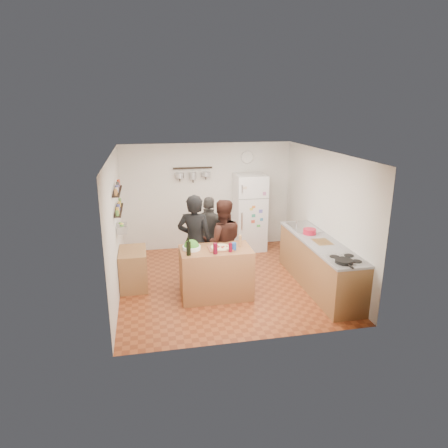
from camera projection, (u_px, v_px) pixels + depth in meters
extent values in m
plane|color=brown|center=(225.00, 281.00, 7.84)|extent=(4.20, 4.20, 0.00)
plane|color=white|center=(225.00, 153.00, 7.13)|extent=(4.20, 4.20, 0.00)
plane|color=silver|center=(208.00, 196.00, 9.46)|extent=(4.00, 0.00, 4.00)
plane|color=silver|center=(115.00, 226.00, 7.11)|extent=(0.00, 4.20, 4.20)
plane|color=silver|center=(324.00, 215.00, 7.86)|extent=(0.00, 4.20, 4.20)
cube|color=brown|center=(216.00, 273.00, 7.12)|extent=(1.25, 0.72, 0.91)
cube|color=brown|center=(220.00, 248.00, 6.99)|extent=(0.42, 0.34, 0.02)
cylinder|color=beige|center=(220.00, 247.00, 6.98)|extent=(0.34, 0.34, 0.02)
cylinder|color=white|center=(192.00, 248.00, 6.95)|extent=(0.32, 0.32, 0.06)
cylinder|color=black|center=(189.00, 249.00, 6.66)|extent=(0.08, 0.08, 0.23)
cylinder|color=#510618|center=(215.00, 249.00, 6.73)|extent=(0.08, 0.08, 0.19)
cylinder|color=#61081B|center=(230.00, 248.00, 6.83)|extent=(0.06, 0.06, 0.16)
cylinder|color=#A47444|center=(240.00, 242.00, 7.10)|extent=(0.05, 0.05, 0.17)
cylinder|color=#1B4696|center=(234.00, 246.00, 6.92)|extent=(0.08, 0.08, 0.13)
imported|color=black|center=(195.00, 242.00, 7.40)|extent=(0.76, 0.63, 1.79)
imported|color=black|center=(222.00, 242.00, 7.57)|extent=(0.83, 0.66, 1.66)
imported|color=#2F2C29|center=(210.00, 236.00, 8.06)|extent=(1.01, 0.70, 1.60)
cube|color=#9E7042|center=(319.00, 264.00, 7.52)|extent=(0.63, 2.63, 0.90)
cube|color=white|center=(345.00, 260.00, 6.49)|extent=(0.60, 0.62, 0.02)
cylinder|color=black|center=(344.00, 261.00, 6.34)|extent=(0.28, 0.28, 0.05)
cube|color=silver|center=(303.00, 228.00, 8.18)|extent=(0.50, 0.80, 0.03)
cube|color=olive|center=(322.00, 242.00, 7.32)|extent=(0.30, 0.40, 0.02)
cylinder|color=red|center=(310.00, 231.00, 7.75)|extent=(0.25, 0.25, 0.10)
cube|color=white|center=(250.00, 212.00, 9.41)|extent=(0.70, 0.68, 1.80)
cylinder|color=silver|center=(247.00, 157.00, 9.36)|extent=(0.30, 0.03, 0.30)
cube|color=black|center=(119.00, 210.00, 7.24)|extent=(0.12, 1.00, 0.02)
cube|color=black|center=(117.00, 191.00, 7.14)|extent=(0.12, 1.00, 0.02)
cube|color=silver|center=(122.00, 228.00, 7.35)|extent=(0.18, 0.35, 0.14)
cube|color=olive|center=(134.00, 269.00, 7.53)|extent=(0.50, 0.80, 0.73)
cube|color=black|center=(193.00, 168.00, 9.10)|extent=(0.90, 0.04, 0.04)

